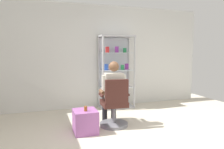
% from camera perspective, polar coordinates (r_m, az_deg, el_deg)
% --- Properties ---
extents(back_wall, '(6.00, 0.10, 2.70)m').
position_cam_1_polar(back_wall, '(5.62, -3.63, 4.90)').
color(back_wall, silver).
rests_on(back_wall, ground).
extents(display_cabinet_main, '(0.90, 0.45, 1.90)m').
position_cam_1_polar(display_cabinet_main, '(5.54, 1.04, 0.87)').
color(display_cabinet_main, '#B7B7BC').
rests_on(display_cabinet_main, ground).
extents(office_chair, '(0.58, 0.56, 0.96)m').
position_cam_1_polar(office_chair, '(4.14, 0.70, -8.91)').
color(office_chair, slate).
rests_on(office_chair, ground).
extents(seated_shopkeeper, '(0.51, 0.58, 1.29)m').
position_cam_1_polar(seated_shopkeeper, '(4.22, 0.13, -4.17)').
color(seated_shopkeeper, black).
rests_on(seated_shopkeeper, ground).
extents(storage_crate, '(0.42, 0.44, 0.42)m').
position_cam_1_polar(storage_crate, '(3.93, -7.32, -12.58)').
color(storage_crate, '#9E599E').
rests_on(storage_crate, ground).
extents(tea_glass, '(0.06, 0.06, 0.09)m').
position_cam_1_polar(tea_glass, '(3.80, -7.22, -9.24)').
color(tea_glass, brown).
rests_on(tea_glass, storage_crate).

